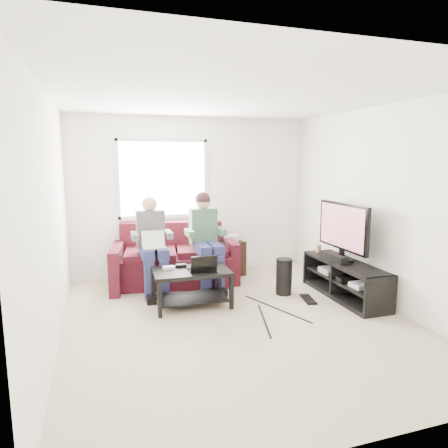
# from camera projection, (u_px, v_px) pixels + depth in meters

# --- Properties ---
(floor) EXTENTS (4.50, 4.50, 0.00)m
(floor) POSITION_uv_depth(u_px,v_px,m) (238.00, 320.00, 4.80)
(floor) COLOR #C4B598
(floor) RESTS_ON ground
(ceiling) EXTENTS (4.50, 4.50, 0.00)m
(ceiling) POSITION_uv_depth(u_px,v_px,m) (239.00, 96.00, 4.38)
(ceiling) COLOR white
(ceiling) RESTS_ON wall_back
(wall_back) EXTENTS (4.50, 0.00, 4.50)m
(wall_back) POSITION_uv_depth(u_px,v_px,m) (193.00, 196.00, 6.70)
(wall_back) COLOR white
(wall_back) RESTS_ON floor
(wall_front) EXTENTS (4.50, 0.00, 4.50)m
(wall_front) POSITION_uv_depth(u_px,v_px,m) (362.00, 259.00, 2.47)
(wall_front) COLOR white
(wall_front) RESTS_ON floor
(wall_left) EXTENTS (0.00, 4.50, 4.50)m
(wall_left) POSITION_uv_depth(u_px,v_px,m) (50.00, 221.00, 3.98)
(wall_left) COLOR white
(wall_left) RESTS_ON floor
(wall_right) EXTENTS (0.00, 4.50, 4.50)m
(wall_right) POSITION_uv_depth(u_px,v_px,m) (383.00, 207.00, 5.19)
(wall_right) COLOR white
(wall_right) RESTS_ON floor
(window) EXTENTS (1.48, 0.04, 1.28)m
(window) POSITION_uv_depth(u_px,v_px,m) (163.00, 179.00, 6.49)
(window) COLOR white
(window) RESTS_ON wall_back
(sofa) EXTENTS (2.08, 1.16, 0.91)m
(sofa) POSITION_uv_depth(u_px,v_px,m) (176.00, 261.00, 6.25)
(sofa) COLOR #491218
(sofa) RESTS_ON floor
(person_left) EXTENTS (0.40, 0.70, 1.38)m
(person_left) POSITION_uv_depth(u_px,v_px,m) (152.00, 240.00, 5.73)
(person_left) COLOR navy
(person_left) RESTS_ON sofa
(person_right) EXTENTS (0.40, 0.71, 1.43)m
(person_right) POSITION_uv_depth(u_px,v_px,m) (206.00, 233.00, 5.98)
(person_right) COLOR navy
(person_right) RESTS_ON sofa
(laptop_silver) EXTENTS (0.37, 0.30, 0.24)m
(laptop_silver) POSITION_uv_depth(u_px,v_px,m) (154.00, 244.00, 5.56)
(laptop_silver) COLOR silver
(laptop_silver) RESTS_ON person_left
(coffee_table) EXTENTS (1.01, 0.64, 0.49)m
(coffee_table) POSITION_uv_depth(u_px,v_px,m) (192.00, 279.00, 5.21)
(coffee_table) COLOR black
(coffee_table) RESTS_ON floor
(laptop_black) EXTENTS (0.37, 0.29, 0.24)m
(laptop_black) POSITION_uv_depth(u_px,v_px,m) (202.00, 262.00, 5.13)
(laptop_black) COLOR black
(laptop_black) RESTS_ON coffee_table
(controller_a) EXTENTS (0.14, 0.09, 0.04)m
(controller_a) POSITION_uv_depth(u_px,v_px,m) (168.00, 268.00, 5.22)
(controller_a) COLOR silver
(controller_a) RESTS_ON coffee_table
(controller_b) EXTENTS (0.15, 0.10, 0.04)m
(controller_b) POSITION_uv_depth(u_px,v_px,m) (181.00, 266.00, 5.33)
(controller_b) COLOR black
(controller_b) RESTS_ON coffee_table
(controller_c) EXTENTS (0.15, 0.10, 0.04)m
(controller_c) POSITION_uv_depth(u_px,v_px,m) (210.00, 264.00, 5.42)
(controller_c) COLOR gray
(controller_c) RESTS_ON coffee_table
(tv_stand) EXTENTS (0.48, 1.53, 0.51)m
(tv_stand) POSITION_uv_depth(u_px,v_px,m) (345.00, 281.00, 5.57)
(tv_stand) COLOR black
(tv_stand) RESTS_ON floor
(tv) EXTENTS (0.12, 1.10, 0.81)m
(tv) POSITION_uv_depth(u_px,v_px,m) (343.00, 228.00, 5.55)
(tv) COLOR black
(tv) RESTS_ON tv_stand
(soundbar) EXTENTS (0.12, 0.50, 0.10)m
(soundbar) POSITION_uv_depth(u_px,v_px,m) (334.00, 257.00, 5.58)
(soundbar) COLOR black
(soundbar) RESTS_ON tv_stand
(drink_cup) EXTENTS (0.08, 0.08, 0.12)m
(drink_cup) POSITION_uv_depth(u_px,v_px,m) (319.00, 248.00, 6.09)
(drink_cup) COLOR #A27746
(drink_cup) RESTS_ON tv_stand
(console_white) EXTENTS (0.30, 0.22, 0.06)m
(console_white) POSITION_uv_depth(u_px,v_px,m) (363.00, 285.00, 5.19)
(console_white) COLOR silver
(console_white) RESTS_ON tv_stand
(console_grey) EXTENTS (0.34, 0.26, 0.08)m
(console_grey) POSITION_uv_depth(u_px,v_px,m) (333.00, 270.00, 5.84)
(console_grey) COLOR gray
(console_grey) RESTS_ON tv_stand
(console_black) EXTENTS (0.38, 0.30, 0.07)m
(console_black) POSITION_uv_depth(u_px,v_px,m) (347.00, 277.00, 5.51)
(console_black) COLOR black
(console_black) RESTS_ON tv_stand
(subwoofer) EXTENTS (0.23, 0.23, 0.52)m
(subwoofer) POSITION_uv_depth(u_px,v_px,m) (284.00, 277.00, 5.69)
(subwoofer) COLOR black
(subwoofer) RESTS_ON floor
(keyboard_floor) EXTENTS (0.21, 0.42, 0.02)m
(keyboard_floor) POSITION_uv_depth(u_px,v_px,m) (308.00, 299.00, 5.49)
(keyboard_floor) COLOR black
(keyboard_floor) RESTS_ON floor
(end_table) EXTENTS (0.39, 0.39, 0.67)m
(end_table) POSITION_uv_depth(u_px,v_px,m) (230.00, 257.00, 6.65)
(end_table) COLOR black
(end_table) RESTS_ON floor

